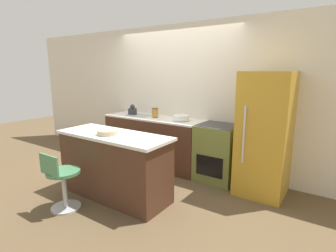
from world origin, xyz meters
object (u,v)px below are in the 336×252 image
(oven_range, at_px, (217,153))
(refrigerator, at_px, (265,134))
(kettle, at_px, (132,110))
(mixing_bowl, at_px, (181,118))
(stool_chair, at_px, (62,182))

(oven_range, distance_m, refrigerator, 0.85)
(oven_range, distance_m, kettle, 1.91)
(oven_range, bearing_deg, refrigerator, -4.23)
(refrigerator, distance_m, kettle, 2.57)
(oven_range, height_order, refrigerator, refrigerator)
(mixing_bowl, bearing_deg, stool_chair, -105.50)
(refrigerator, height_order, mixing_bowl, refrigerator)
(kettle, bearing_deg, refrigerator, -1.38)
(refrigerator, xyz_separation_m, mixing_bowl, (-1.44, 0.06, 0.09))
(stool_chair, height_order, kettle, kettle)
(mixing_bowl, bearing_deg, kettle, -180.00)
(kettle, bearing_deg, stool_chair, -74.23)
(refrigerator, bearing_deg, oven_range, 175.77)
(stool_chair, relative_size, kettle, 3.94)
(refrigerator, height_order, kettle, refrigerator)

